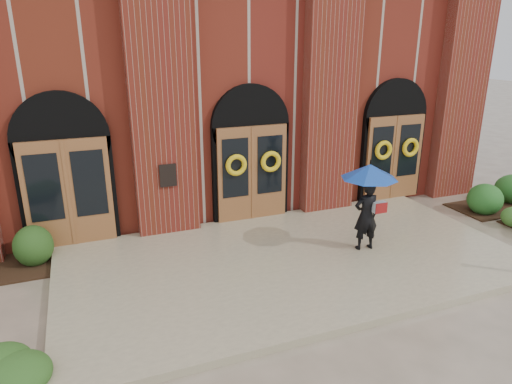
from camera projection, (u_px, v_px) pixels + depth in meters
name	position (u px, v px, depth m)	size (l,w,h in m)	color
ground	(296.00, 266.00, 10.02)	(90.00, 90.00, 0.00)	gray
landing	(294.00, 260.00, 10.13)	(10.00, 5.30, 0.15)	tan
church_building	(193.00, 75.00, 16.66)	(16.20, 12.53, 7.00)	maroon
man_with_umbrella	(368.00, 191.00, 10.10)	(1.35, 1.35, 2.01)	black
hedge_wall_left	(14.00, 250.00, 9.85)	(3.32, 1.33, 0.85)	#234416
hedge_wall_right	(509.00, 192.00, 13.56)	(3.22, 1.29, 0.83)	#22571E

